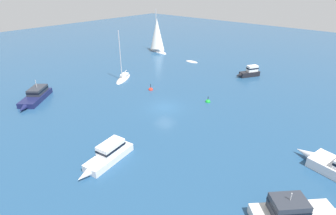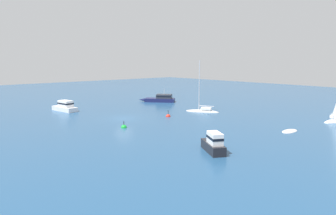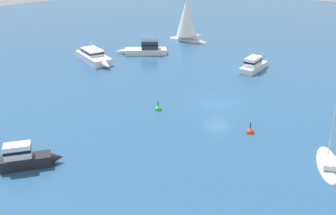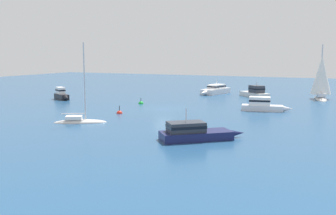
{
  "view_description": "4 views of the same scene",
  "coord_description": "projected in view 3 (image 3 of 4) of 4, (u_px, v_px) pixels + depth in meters",
  "views": [
    {
      "loc": [
        24.32,
        21.87,
        15.9
      ],
      "look_at": [
        1.87,
        2.24,
        1.38
      ],
      "focal_mm": 28.17,
      "sensor_mm": 36.0,
      "label": 1
    },
    {
      "loc": [
        -38.06,
        24.61,
        8.57
      ],
      "look_at": [
        -6.96,
        -2.72,
        2.17
      ],
      "focal_mm": 32.73,
      "sensor_mm": 36.0,
      "label": 2
    },
    {
      "loc": [
        -30.64,
        -22.42,
        15.78
      ],
      "look_at": [
        -6.98,
        0.6,
        1.6
      ],
      "focal_mm": 42.02,
      "sensor_mm": 36.0,
      "label": 3
    },
    {
      "loc": [
        21.93,
        -46.34,
        7.33
      ],
      "look_at": [
        2.18,
        -3.43,
        0.75
      ],
      "focal_mm": 41.13,
      "sensor_mm": 36.0,
      "label": 4
    }
  ],
  "objects": [
    {
      "name": "yacht_1",
      "position": [
        328.0,
        163.0,
        29.75
      ],
      "size": [
        5.67,
        4.2,
        8.91
      ],
      "rotation": [
        0.0,
        0.0,
        0.53
      ],
      "color": "silver",
      "rests_on": "ground"
    },
    {
      "name": "powerboat",
      "position": [
        94.0,
        57.0,
        54.66
      ],
      "size": [
        4.01,
        8.77,
        2.6
      ],
      "rotation": [
        0.0,
        0.0,
        4.49
      ],
      "color": "white",
      "rests_on": "ground"
    },
    {
      "name": "motor_cruiser",
      "position": [
        254.0,
        65.0,
        51.12
      ],
      "size": [
        6.59,
        2.59,
        1.82
      ],
      "rotation": [
        0.0,
        0.0,
        0.16
      ],
      "color": "white",
      "rests_on": "ground"
    },
    {
      "name": "yacht",
      "position": [
        187.0,
        21.0,
        65.1
      ],
      "size": [
        3.8,
        7.43,
        9.4
      ],
      "rotation": [
        0.0,
        0.0,
        1.75
      ],
      "color": "silver",
      "rests_on": "ground"
    },
    {
      "name": "ground_plane",
      "position": [
        219.0,
        104.0,
        40.77
      ],
      "size": [
        160.0,
        160.0,
        0.0
      ],
      "primitive_type": "plane",
      "color": "navy"
    },
    {
      "name": "channel_buoy",
      "position": [
        158.0,
        110.0,
        39.43
      ],
      "size": [
        0.75,
        0.75,
        1.23
      ],
      "color": "green",
      "rests_on": "ground"
    },
    {
      "name": "cabin_cruiser_1",
      "position": [
        26.0,
        157.0,
        29.29
      ],
      "size": [
        4.47,
        3.2,
        1.98
      ],
      "rotation": [
        0.0,
        0.0,
        5.76
      ],
      "color": "black",
      "rests_on": "ground"
    },
    {
      "name": "mooring_buoy",
      "position": [
        250.0,
        133.0,
        34.77
      ],
      "size": [
        0.74,
        0.74,
        1.35
      ],
      "color": "red",
      "rests_on": "ground"
    },
    {
      "name": "powerboat_1",
      "position": [
        146.0,
        49.0,
        58.32
      ],
      "size": [
        6.51,
        6.38,
        2.64
      ],
      "rotation": [
        0.0,
        0.0,
        2.37
      ],
      "color": "silver",
      "rests_on": "ground"
    }
  ]
}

